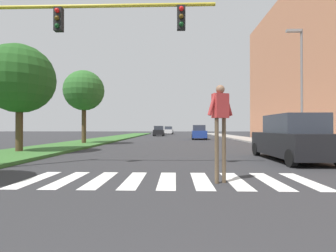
# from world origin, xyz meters

# --- Properties ---
(ground_plane) EXTENTS (140.00, 140.00, 0.00)m
(ground_plane) POSITION_xyz_m (0.00, 30.00, 0.00)
(ground_plane) COLOR #2D2D30
(crosswalk) EXTENTS (7.65, 2.20, 0.01)m
(crosswalk) POSITION_xyz_m (0.00, 6.76, 0.00)
(crosswalk) COLOR silver
(crosswalk) RESTS_ON ground_plane
(median_strip) EXTENTS (4.09, 64.00, 0.15)m
(median_strip) POSITION_xyz_m (-7.80, 28.00, 0.07)
(median_strip) COLOR #386B2D
(median_strip) RESTS_ON ground_plane
(tree_mid) EXTENTS (3.70, 3.70, 5.77)m
(tree_mid) POSITION_xyz_m (-8.24, 13.23, 4.05)
(tree_mid) COLOR #4C3823
(tree_mid) RESTS_ON median_strip
(tree_far) EXTENTS (3.35, 3.35, 6.07)m
(tree_far) POSITION_xyz_m (-7.47, 20.56, 4.51)
(tree_far) COLOR #4C3823
(tree_far) RESTS_ON median_strip
(sidewalk_right) EXTENTS (3.00, 64.00, 0.15)m
(sidewalk_right) POSITION_xyz_m (8.69, 28.00, 0.07)
(sidewalk_right) COLOR #9E9991
(sidewalk_right) RESTS_ON ground_plane
(traffic_light_gantry) EXTENTS (7.70, 0.30, 6.00)m
(traffic_light_gantry) POSITION_xyz_m (-3.87, 8.44, 4.31)
(traffic_light_gantry) COLOR gold
(traffic_light_gantry) RESTS_ON median_strip
(street_lamp_right) EXTENTS (1.02, 0.24, 7.50)m
(street_lamp_right) POSITION_xyz_m (8.10, 15.92, 4.59)
(street_lamp_right) COLOR slate
(street_lamp_right) RESTS_ON sidewalk_right
(pedestrian_performer) EXTENTS (0.71, 0.40, 2.49)m
(pedestrian_performer) POSITION_xyz_m (1.36, 6.48, 1.66)
(pedestrian_performer) COLOR brown
(pedestrian_performer) RESTS_ON ground_plane
(suv_crossing) EXTENTS (1.99, 4.61, 1.97)m
(suv_crossing) POSITION_xyz_m (5.20, 10.86, 0.93)
(suv_crossing) COLOR black
(suv_crossing) RESTS_ON ground_plane
(sedan_midblock) EXTENTS (1.99, 4.37, 1.75)m
(sedan_midblock) POSITION_xyz_m (3.13, 30.64, 0.81)
(sedan_midblock) COLOR navy
(sedan_midblock) RESTS_ON ground_plane
(sedan_distant) EXTENTS (1.82, 4.11, 1.76)m
(sedan_distant) POSITION_xyz_m (-2.72, 43.32, 0.81)
(sedan_distant) COLOR black
(sedan_distant) RESTS_ON ground_plane
(sedan_far_horizon) EXTENTS (2.10, 4.54, 1.74)m
(sedan_far_horizon) POSITION_xyz_m (-1.32, 55.79, 0.81)
(sedan_far_horizon) COLOR silver
(sedan_far_horizon) RESTS_ON ground_plane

